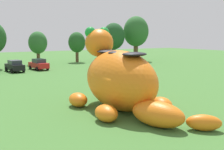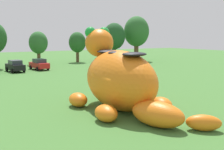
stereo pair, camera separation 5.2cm
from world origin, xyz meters
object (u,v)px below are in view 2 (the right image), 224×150
Objects in this scene: spectator_near_inflatable at (97,73)px; car_red at (39,64)px; giant_inflatable_creature at (120,79)px; car_black at (15,66)px.

car_red is at bearing 102.39° from spectator_near_inflatable.
giant_inflatable_creature reaches higher than spectator_near_inflatable.
car_black is 2.50× the size of spectator_near_inflatable.
car_red is 2.52× the size of spectator_near_inflatable.
giant_inflatable_creature is 2.65× the size of car_red.
car_red reaches higher than spectator_near_inflatable.
spectator_near_inflatable is at bearing -62.62° from car_black.
car_black is at bearing -169.56° from car_red.
car_black is at bearing 95.20° from giant_inflatable_creature.
car_red is 14.04m from spectator_near_inflatable.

